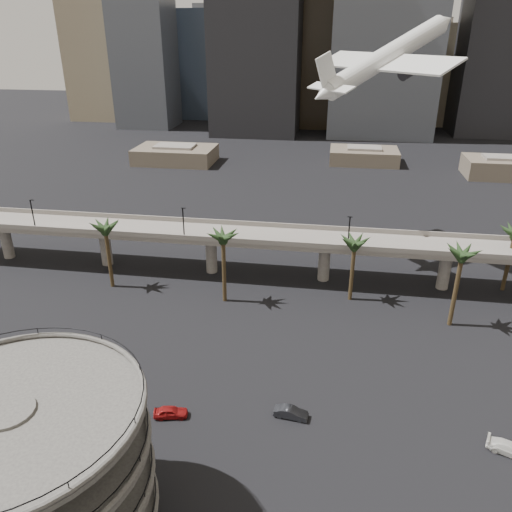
% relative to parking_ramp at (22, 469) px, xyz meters
% --- Properties ---
extents(parking_ramp, '(22.20, 22.20, 17.35)m').
position_rel_parking_ramp_xyz_m(parking_ramp, '(0.00, 0.00, 0.00)').
color(parking_ramp, '#474542').
rests_on(parking_ramp, ground).
extents(overpass, '(130.00, 9.30, 14.70)m').
position_rel_parking_ramp_xyz_m(overpass, '(13.00, 59.00, -2.50)').
color(overpass, slate).
rests_on(overpass, ground).
extents(palm_trees, '(76.40, 18.40, 14.00)m').
position_rel_parking_ramp_xyz_m(palm_trees, '(24.58, 51.18, 1.46)').
color(palm_trees, '#43331D').
rests_on(palm_trees, ground).
extents(low_buildings, '(135.00, 27.50, 6.80)m').
position_rel_parking_ramp_xyz_m(low_buildings, '(19.89, 146.30, -6.97)').
color(low_buildings, '#675B4C').
rests_on(low_buildings, ground).
extents(skyline, '(269.00, 86.00, 135.84)m').
position_rel_parking_ramp_xyz_m(skyline, '(28.12, 221.08, 39.90)').
color(skyline, '#85715C').
rests_on(skyline, ground).
extents(airborne_jet, '(28.71, 27.83, 16.63)m').
position_rel_parking_ramp_xyz_m(airborne_jet, '(33.01, 75.19, 29.33)').
color(airborne_jet, silver).
rests_on(airborne_jet, ground).
extents(car_a, '(4.48, 2.50, 1.44)m').
position_rel_parking_ramp_xyz_m(car_a, '(6.60, 18.33, -9.12)').
color(car_a, '#A31718').
rests_on(car_a, ground).
extents(car_b, '(4.43, 1.97, 1.41)m').
position_rel_parking_ramp_xyz_m(car_b, '(21.37, 20.58, -9.13)').
color(car_b, '#222428').
rests_on(car_b, ground).
extents(car_c, '(5.15, 3.51, 1.39)m').
position_rel_parking_ramp_xyz_m(car_c, '(46.41, 18.73, -9.14)').
color(car_c, white).
rests_on(car_c, ground).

